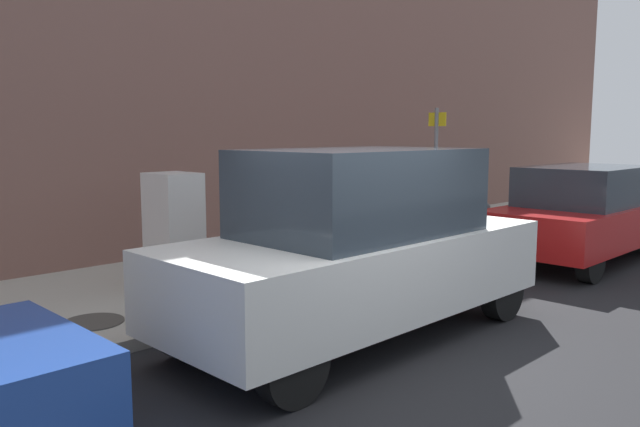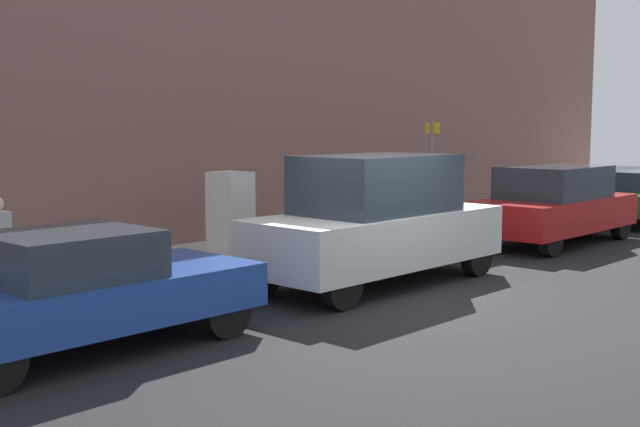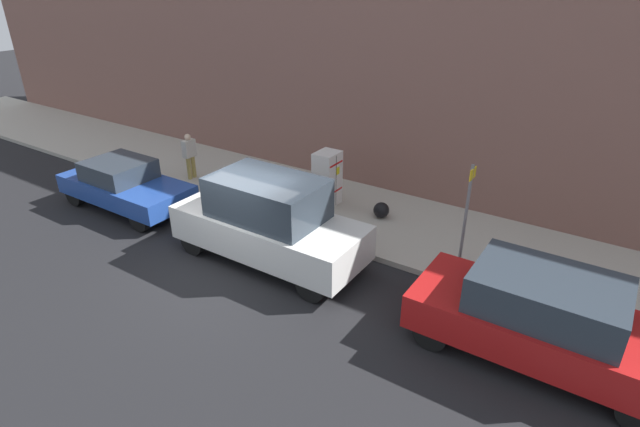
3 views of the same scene
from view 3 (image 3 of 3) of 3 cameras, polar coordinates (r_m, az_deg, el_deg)
ground_plane at (r=12.25m, az=-10.27°, el=-6.10°), size 80.00×80.00×0.00m
sidewalk_slab at (r=15.02m, az=0.32°, el=1.07°), size 3.83×44.00×0.15m
building_facade_near at (r=16.45m, az=6.62°, el=18.12°), size 2.41×39.60×8.36m
discarded_refrigerator at (r=14.55m, az=0.82°, el=4.00°), size 0.75×0.62×1.62m
manhole_cover at (r=15.08m, az=-6.83°, el=1.32°), size 0.70×0.70×0.02m
street_sign_post at (r=11.41m, az=16.36°, el=-0.07°), size 0.36×0.07×2.62m
fire_hydrant at (r=11.67m, az=24.44°, el=-6.86°), size 0.22×0.22×0.80m
trash_bag at (r=14.08m, az=7.02°, el=0.39°), size 0.45×0.45×0.45m
pedestrian_walking_far at (r=16.99m, az=-14.68°, el=6.66°), size 0.44×0.22×1.52m
parked_hatchback_blue at (r=15.79m, az=-21.43°, el=3.10°), size 1.79×4.17×1.44m
parked_van_white at (r=11.91m, az=-5.89°, el=-0.85°), size 1.91×4.77×2.15m
parked_suv_red at (r=9.88m, az=24.03°, el=-10.83°), size 1.92×4.56×1.73m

